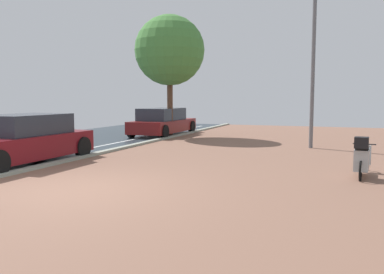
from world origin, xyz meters
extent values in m
cube|color=brown|center=(4.80, 0.00, -0.03)|extent=(14.40, 40.00, 0.05)
torus|color=black|center=(5.28, 2.97, 0.21)|extent=(0.10, 0.48, 0.47)
torus|color=black|center=(5.41, 4.16, 0.21)|extent=(0.10, 0.48, 0.47)
cube|color=#A7AEB0|center=(5.35, 3.57, 0.19)|extent=(0.35, 0.69, 0.08)
cube|color=#A7AEB0|center=(5.30, 3.19, 0.43)|extent=(0.35, 0.55, 0.47)
cube|color=black|center=(5.30, 3.19, 0.69)|extent=(0.31, 0.50, 0.06)
cylinder|color=#A7AEB0|center=(5.41, 4.14, 0.45)|extent=(0.08, 0.13, 0.48)
cube|color=#A7AEB0|center=(5.40, 4.06, 0.43)|extent=(0.33, 0.11, 0.47)
cylinder|color=black|center=(5.40, 4.11, 0.68)|extent=(0.52, 0.08, 0.03)
cube|color=black|center=(5.28, 2.92, 0.84)|extent=(0.31, 0.31, 0.24)
cube|color=maroon|center=(-3.38, 2.14, 0.48)|extent=(1.83, 4.23, 0.62)
cube|color=#282D38|center=(-3.38, 2.36, 1.07)|extent=(1.54, 2.30, 0.55)
cylinder|color=black|center=(-4.25, 3.74, 0.31)|extent=(0.20, 0.62, 0.62)
cylinder|color=black|center=(-2.50, 3.74, 0.31)|extent=(0.20, 0.62, 0.62)
cube|color=maroon|center=(-3.29, 11.35, 0.45)|extent=(1.75, 4.49, 0.57)
cube|color=#282D38|center=(-3.29, 11.17, 1.03)|extent=(1.47, 2.72, 0.58)
cylinder|color=black|center=(-4.13, 13.07, 0.31)|extent=(0.20, 0.62, 0.62)
cylinder|color=black|center=(-2.46, 13.07, 0.31)|extent=(0.20, 0.62, 0.62)
cylinder|color=black|center=(-4.13, 9.62, 0.31)|extent=(0.20, 0.62, 0.62)
cylinder|color=black|center=(-2.46, 9.62, 0.31)|extent=(0.20, 0.62, 0.62)
cylinder|color=slate|center=(3.88, 8.52, 2.99)|extent=(0.14, 0.14, 5.99)
cylinder|color=brown|center=(-2.68, 10.75, 1.44)|extent=(0.27, 0.27, 2.88)
sphere|color=#48843C|center=(-2.68, 10.75, 4.02)|extent=(3.25, 3.25, 3.25)
camera|label=1|loc=(4.80, -6.18, 1.78)|focal=36.60mm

